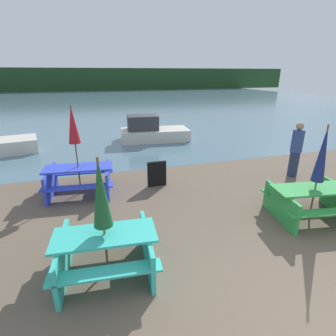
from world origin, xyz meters
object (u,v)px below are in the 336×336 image
(picnic_table_blue, at_px, (79,178))
(umbrella_darkgreen, at_px, (101,193))
(picnic_table_teal, at_px, (106,249))
(person, at_px, (296,150))
(umbrella_navy, at_px, (322,154))
(signboard, at_px, (157,174))
(umbrella_crimson, at_px, (73,125))
(picnic_table_green, at_px, (313,199))
(boat, at_px, (152,131))

(picnic_table_blue, height_order, umbrella_darkgreen, umbrella_darkgreen)
(picnic_table_teal, xyz_separation_m, person, (6.08, 2.68, 0.43))
(umbrella_navy, height_order, person, umbrella_navy)
(umbrella_navy, bearing_deg, signboard, 136.61)
(picnic_table_teal, height_order, person, person)
(umbrella_crimson, bearing_deg, picnic_table_teal, -82.30)
(picnic_table_green, relative_size, signboard, 2.70)
(umbrella_crimson, relative_size, umbrella_darkgreen, 1.19)
(picnic_table_teal, relative_size, umbrella_darkgreen, 0.87)
(boat, bearing_deg, umbrella_crimson, -116.06)
(picnic_table_teal, bearing_deg, umbrella_navy, 5.20)
(umbrella_navy, relative_size, signboard, 2.88)
(person, distance_m, signboard, 4.44)
(picnic_table_green, bearing_deg, boat, 102.01)
(umbrella_navy, relative_size, boat, 0.63)
(boat, distance_m, person, 6.79)
(picnic_table_blue, distance_m, boat, 6.28)
(umbrella_crimson, height_order, signboard, umbrella_crimson)
(umbrella_navy, distance_m, umbrella_darkgreen, 4.64)
(picnic_table_teal, relative_size, umbrella_navy, 0.81)
(picnic_table_green, distance_m, person, 2.72)
(umbrella_crimson, xyz_separation_m, signboard, (2.14, -0.13, -1.52))
(picnic_table_green, distance_m, umbrella_navy, 1.07)
(umbrella_navy, distance_m, boat, 8.48)
(picnic_table_green, distance_m, picnic_table_blue, 5.83)
(picnic_table_blue, distance_m, umbrella_crimson, 1.43)
(umbrella_darkgreen, xyz_separation_m, person, (6.08, 2.68, -0.57))
(picnic_table_blue, bearing_deg, boat, 58.11)
(umbrella_navy, xyz_separation_m, boat, (-1.75, 8.22, -1.07))
(umbrella_crimson, relative_size, person, 1.38)
(umbrella_crimson, distance_m, signboard, 2.63)
(person, xyz_separation_m, signboard, (-4.38, 0.51, -0.50))
(picnic_table_green, xyz_separation_m, picnic_table_blue, (-5.07, 2.89, 0.01))
(umbrella_darkgreen, bearing_deg, picnic_table_green, 5.20)
(boat, bearing_deg, picnic_table_green, -72.16)
(umbrella_darkgreen, relative_size, signboard, 2.68)
(picnic_table_green, relative_size, person, 1.17)
(umbrella_crimson, bearing_deg, picnic_table_green, -29.74)
(picnic_table_green, relative_size, boat, 0.59)
(person, bearing_deg, umbrella_navy, -122.92)
(umbrella_darkgreen, height_order, person, umbrella_darkgreen)
(boat, xyz_separation_m, person, (3.21, -5.97, 0.42))
(umbrella_crimson, xyz_separation_m, person, (6.53, -0.64, -1.02))
(picnic_table_green, distance_m, signboard, 4.02)
(umbrella_navy, distance_m, signboard, 4.18)
(picnic_table_green, xyz_separation_m, umbrella_darkgreen, (-4.62, -0.42, 0.99))
(umbrella_darkgreen, bearing_deg, signboard, 61.97)
(umbrella_navy, height_order, signboard, umbrella_navy)
(picnic_table_teal, height_order, umbrella_crimson, umbrella_crimson)
(umbrella_crimson, height_order, person, umbrella_crimson)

